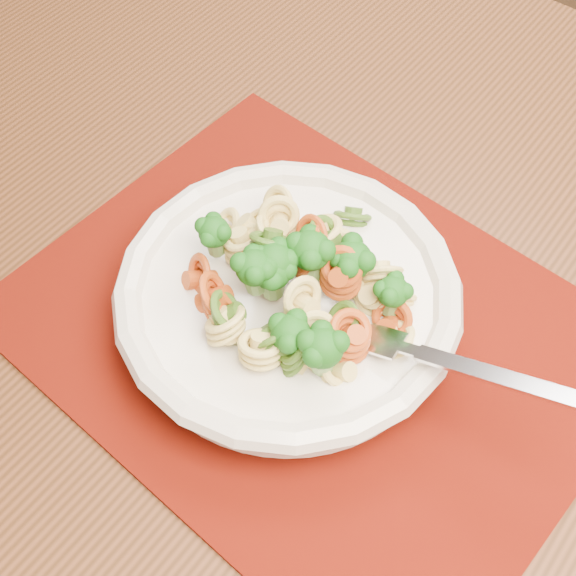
# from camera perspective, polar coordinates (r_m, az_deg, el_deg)

# --- Properties ---
(dining_table) EXTENTS (1.47, 1.21, 0.76)m
(dining_table) POSITION_cam_1_polar(r_m,az_deg,el_deg) (0.68, 7.93, -8.04)
(dining_table) COLOR #562E18
(dining_table) RESTS_ON ground
(placemat) EXTENTS (0.49, 0.45, 0.00)m
(placemat) POSITION_cam_1_polar(r_m,az_deg,el_deg) (0.56, 1.76, -3.12)
(placemat) COLOR #541003
(placemat) RESTS_ON dining_table
(pasta_bowl) EXTENTS (0.23, 0.23, 0.04)m
(pasta_bowl) POSITION_cam_1_polar(r_m,az_deg,el_deg) (0.54, 0.00, -0.74)
(pasta_bowl) COLOR silver
(pasta_bowl) RESTS_ON placemat
(pasta_broccoli_heap) EXTENTS (0.20, 0.20, 0.06)m
(pasta_broccoli_heap) POSITION_cam_1_polar(r_m,az_deg,el_deg) (0.53, 0.00, 0.38)
(pasta_broccoli_heap) COLOR #D4C069
(pasta_broccoli_heap) RESTS_ON pasta_bowl
(fork) EXTENTS (0.18, 0.08, 0.08)m
(fork) POSITION_cam_1_polar(r_m,az_deg,el_deg) (0.51, 6.75, -3.80)
(fork) COLOR silver
(fork) RESTS_ON pasta_bowl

